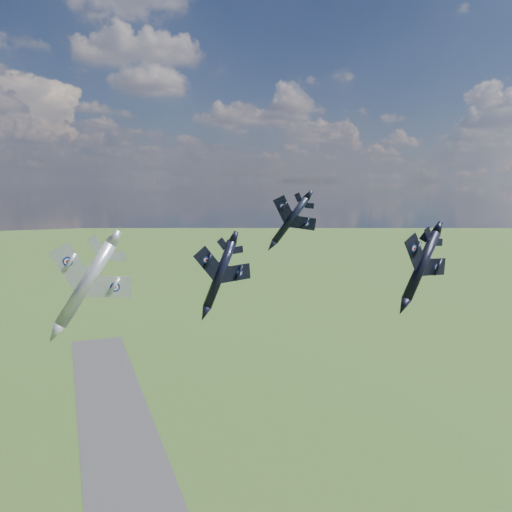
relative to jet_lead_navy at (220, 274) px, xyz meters
name	(u,v)px	position (x,y,z in m)	size (l,w,h in m)	color
jet_lead_navy	(220,274)	(0.00, 0.00, 0.00)	(9.07, 12.64, 2.62)	black
jet_right_navy	(421,266)	(20.45, -14.65, 2.18)	(8.85, 12.34, 2.55)	black
jet_high_navy	(290,220)	(22.89, 27.02, 4.55)	(10.46, 14.58, 3.02)	black
jet_left_silver	(86,284)	(-16.61, 3.84, -0.81)	(11.87, 16.54, 3.42)	#A0A4AA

